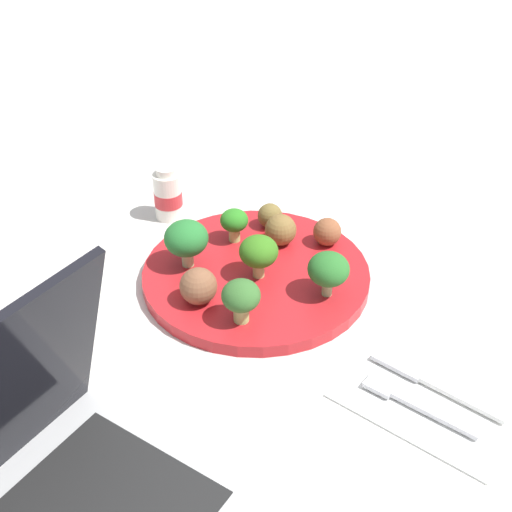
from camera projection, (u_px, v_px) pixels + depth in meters
The scene contains 15 objects.
ground_plane at pixel (256, 280), 0.82m from camera, with size 4.00×4.00×0.00m, color beige.
plate at pixel (256, 274), 0.82m from camera, with size 0.28×0.28×0.02m, color red.
broccoli_floret_near_rim at pixel (328, 270), 0.75m from camera, with size 0.05×0.05×0.06m.
broccoli_floret_mid_left at pixel (259, 252), 0.78m from camera, with size 0.05×0.05×0.05m.
broccoli_floret_center at pixel (241, 297), 0.72m from camera, with size 0.04×0.04×0.05m.
broccoli_floret_back_left at pixel (234, 222), 0.85m from camera, with size 0.04×0.04×0.05m.
broccoli_floret_back_right at pixel (186, 239), 0.80m from camera, with size 0.05×0.05×0.06m.
meatball_near_rim at pixel (270, 216), 0.89m from camera, with size 0.03×0.03×0.03m, color brown.
meatball_back_right at pixel (327, 232), 0.85m from camera, with size 0.04×0.04×0.04m, color brown.
meatball_far_rim at pixel (198, 286), 0.75m from camera, with size 0.04×0.04×0.04m, color brown.
meatball_front_right at pixel (281, 230), 0.85m from camera, with size 0.04×0.04×0.04m, color brown.
napkin at pixel (428, 398), 0.66m from camera, with size 0.17×0.12×0.01m, color white.
fork at pixel (414, 402), 0.65m from camera, with size 0.12×0.03×0.01m.
knife at pixel (431, 381), 0.67m from camera, with size 0.15×0.02×0.01m.
yogurt_bottle at pixel (168, 195), 0.93m from camera, with size 0.04×0.04×0.08m.
Camera 1 is at (-0.44, 0.49, 0.50)m, focal length 46.43 mm.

